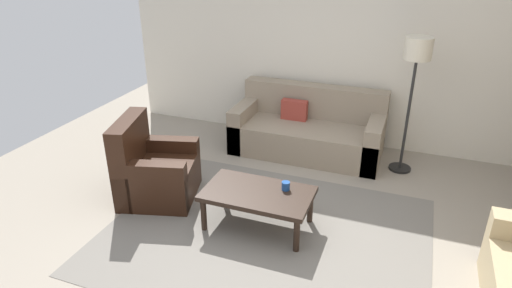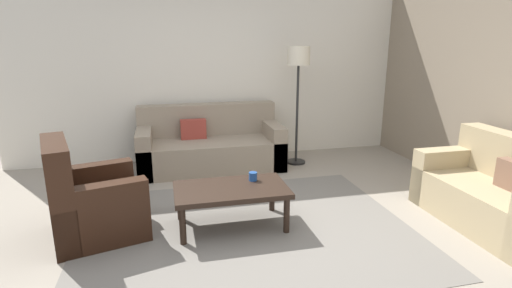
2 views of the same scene
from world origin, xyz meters
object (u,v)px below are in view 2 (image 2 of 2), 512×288
Objects in this scene: couch_main at (210,146)px; coffee_table at (231,192)px; cup at (253,176)px; armchair_leather at (89,205)px; lamp_standing at (298,68)px; couch_loveseat at (501,196)px.

coffee_table is (-0.03, -1.97, 0.06)m from couch_main.
couch_main is 1.85m from cup.
cup is at bearing 0.62° from armchair_leather.
lamp_standing is (1.05, 1.68, 0.95)m from cup.
cup is at bearing -83.01° from couch_main.
couch_loveseat reaches higher than cup.
cup is 0.05× the size of lamp_standing.
couch_main reaches higher than coffee_table.
lamp_standing reaches higher than couch_main.
lamp_standing is (1.30, 1.81, 1.05)m from coffee_table.
lamp_standing reaches higher than cup.
armchair_leather is (-3.94, 0.71, 0.00)m from couch_loveseat.
couch_loveseat is at bearing -17.06° from cup.
couch_loveseat is 1.53× the size of armchair_leather.
cup reaches higher than coffee_table.
couch_main and couch_loveseat have the same top height.
lamp_standing is at bearing 58.03° from cup.
cup is (1.58, 0.02, 0.15)m from armchair_leather.
armchair_leather reaches higher than couch_main.
couch_loveseat is at bearing -44.74° from couch_main.
coffee_table is at bearing -125.59° from lamp_standing.
armchair_leather is at bearing 169.83° from couch_loveseat.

